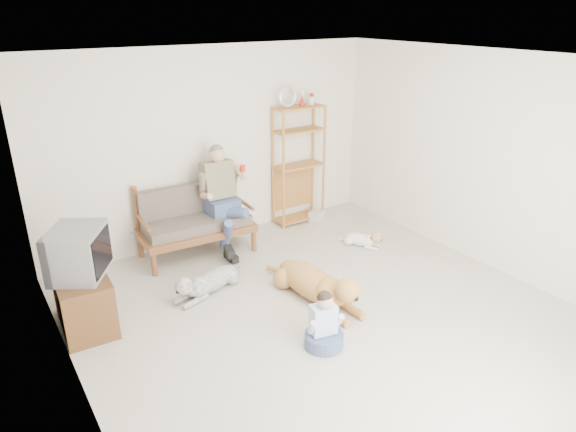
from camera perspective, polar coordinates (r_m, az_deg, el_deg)
floor at (r=5.65m, az=5.10°, el=-11.66°), size 5.50×5.50×0.00m
ceiling at (r=4.72m, az=6.25°, el=16.70°), size 5.50×5.50×0.00m
wall_back at (r=7.27m, az=-8.16°, el=7.72°), size 5.00×0.00×5.00m
wall_left at (r=4.08m, az=-23.14°, el=-5.85°), size 0.00×5.50×5.50m
wall_right at (r=6.82m, az=22.33°, el=5.29°), size 0.00×5.50×5.50m
loveseat at (r=7.03m, az=-10.37°, el=-0.38°), size 1.54×0.78×0.95m
man at (r=6.91m, az=-7.05°, el=1.09°), size 0.56×0.80×1.29m
etagere at (r=7.83m, az=1.19°, el=5.78°), size 0.80×0.35×2.11m
book_stack at (r=8.14m, az=3.22°, el=0.06°), size 0.29×0.26×0.15m
tv_stand at (r=5.84m, az=-21.82°, el=-8.68°), size 0.55×0.93×0.60m
crt_tv at (r=5.59m, az=-22.28°, el=-3.75°), size 0.73×0.77×0.51m
wall_outlet at (r=7.18m, az=-16.66°, el=-2.09°), size 0.12×0.02×0.08m
golden_retriever at (r=5.92m, az=3.37°, el=-7.66°), size 0.47×1.60×0.49m
shaggy_dog at (r=6.16m, az=-9.08°, el=-7.30°), size 1.10×0.51×0.34m
terrier at (r=7.31m, az=8.51°, el=-2.57°), size 0.39×0.63×0.26m
child at (r=5.18m, az=4.01°, el=-12.16°), size 0.39×0.39×0.62m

